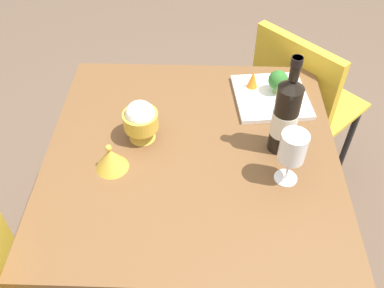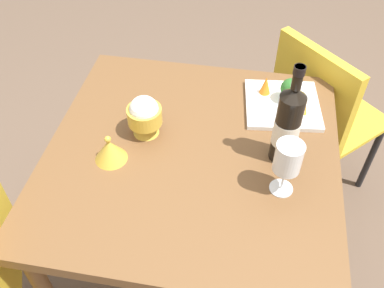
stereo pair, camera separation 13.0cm
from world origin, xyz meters
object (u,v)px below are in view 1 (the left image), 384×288
object	(u,v)px
chair_by_wall	(299,99)
rice_bowl	(141,120)
broccoli_floret	(278,81)
wine_bottle	(285,116)
serving_plate	(271,97)
carrot_garnish_left	(293,95)
carrot_garnish_right	(253,79)
wine_glass	(293,148)
rice_bowl_lid	(111,158)

from	to	relation	value
chair_by_wall	rice_bowl	bearing A→B (deg)	-95.98
chair_by_wall	broccoli_floret	world-z (taller)	broccoli_floret
wine_bottle	serving_plate	xyz separation A→B (m)	(0.00, -0.24, -0.12)
carrot_garnish_left	carrot_garnish_right	size ratio (longest dim) A/B	0.99
wine_glass	rice_bowl_lid	distance (m)	0.52
wine_bottle	rice_bowl	bearing A→B (deg)	-4.10
rice_bowl_lid	serving_plate	bearing A→B (deg)	-146.52
carrot_garnish_left	wine_bottle	bearing A→B (deg)	72.30
carrot_garnish_right	rice_bowl	bearing A→B (deg)	34.44
chair_by_wall	carrot_garnish_left	world-z (taller)	chair_by_wall
chair_by_wall	serving_plate	world-z (taller)	chair_by_wall
chair_by_wall	carrot_garnish_left	xyz separation A→B (m)	(0.12, 0.32, 0.28)
wine_glass	serving_plate	distance (m)	0.38
rice_bowl	carrot_garnish_left	world-z (taller)	rice_bowl
serving_plate	carrot_garnish_left	xyz separation A→B (m)	(-0.07, 0.04, 0.04)
rice_bowl_lid	chair_by_wall	bearing A→B (deg)	-138.25
wine_glass	rice_bowl	xyz separation A→B (m)	(0.44, -0.16, -0.05)
serving_plate	wine_bottle	bearing A→B (deg)	90.48
broccoli_floret	carrot_garnish_left	world-z (taller)	broccoli_floret
chair_by_wall	carrot_garnish_right	world-z (taller)	chair_by_wall
rice_bowl_lid	broccoli_floret	size ratio (longest dim) A/B	1.17
rice_bowl	carrot_garnish_right	bearing A→B (deg)	-145.56
broccoli_floret	wine_bottle	bearing A→B (deg)	86.37
wine_glass	carrot_garnish_right	xyz separation A→B (m)	(0.07, -0.41, -0.08)
wine_glass	serving_plate	size ratio (longest dim) A/B	0.64
wine_glass	chair_by_wall	bearing A→B (deg)	-105.13
carrot_garnish_left	broccoli_floret	bearing A→B (deg)	-51.19
wine_glass	rice_bowl	distance (m)	0.47
rice_bowl_lid	broccoli_floret	distance (m)	0.64
chair_by_wall	broccoli_floret	bearing A→B (deg)	-76.36
carrot_garnish_left	rice_bowl_lid	bearing A→B (deg)	27.33
chair_by_wall	carrot_garnish_right	size ratio (longest dim) A/B	12.72
carrot_garnish_left	wine_glass	bearing A→B (deg)	79.90
chair_by_wall	carrot_garnish_right	distance (m)	0.44
chair_by_wall	wine_glass	size ratio (longest dim) A/B	4.75
wine_bottle	carrot_garnish_left	distance (m)	0.22
rice_bowl_lid	carrot_garnish_left	world-z (taller)	rice_bowl_lid
wine_glass	carrot_garnish_right	bearing A→B (deg)	-80.04
serving_plate	rice_bowl_lid	bearing A→B (deg)	33.48
wine_glass	carrot_garnish_left	bearing A→B (deg)	-100.10
rice_bowl	carrot_garnish_right	distance (m)	0.45
serving_plate	broccoli_floret	bearing A→B (deg)	-135.09
rice_bowl	broccoli_floret	world-z (taller)	rice_bowl
serving_plate	carrot_garnish_right	world-z (taller)	carrot_garnish_right
wine_glass	carrot_garnish_left	world-z (taller)	wine_glass
carrot_garnish_right	wine_bottle	bearing A→B (deg)	103.34
chair_by_wall	rice_bowl	size ratio (longest dim) A/B	6.00
serving_plate	carrot_garnish_left	bearing A→B (deg)	148.39
chair_by_wall	broccoli_floret	xyz separation A→B (m)	(0.16, 0.26, 0.30)
chair_by_wall	serving_plate	size ratio (longest dim) A/B	3.06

